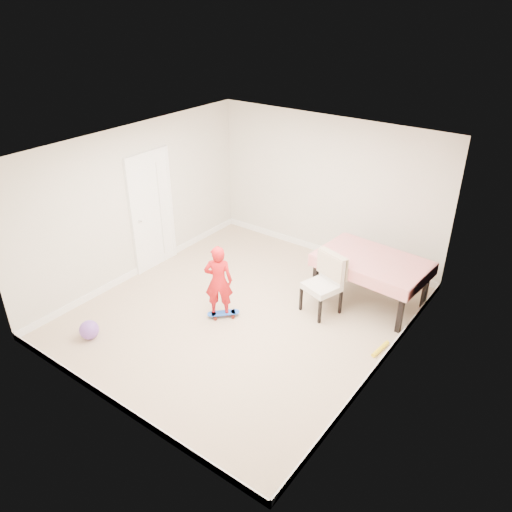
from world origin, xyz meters
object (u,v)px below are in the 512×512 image
Objects in this scene: dining_chair at (322,285)px; child at (219,283)px; balloon at (89,330)px; skateboard at (223,315)px; dining_table at (370,280)px.

child is at bearing -122.25° from dining_chair.
balloon is (-1.16, -1.54, -0.44)m from child.
child is 1.98m from balloon.
dining_chair is 1.58m from skateboard.
child reaches higher than balloon.
child reaches higher than skateboard.
child reaches higher than dining_table.
skateboard is at bearing -120.76° from dining_chair.
skateboard is at bearing 51.66° from balloon.
dining_chair is 1.94× the size of skateboard.
dining_chair reaches higher than balloon.
balloon is (-1.22, -1.55, 0.10)m from skateboard.
dining_chair is at bearing -4.72° from skateboard.
dining_chair is 3.46× the size of balloon.
child is (-1.68, -1.72, 0.19)m from dining_table.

